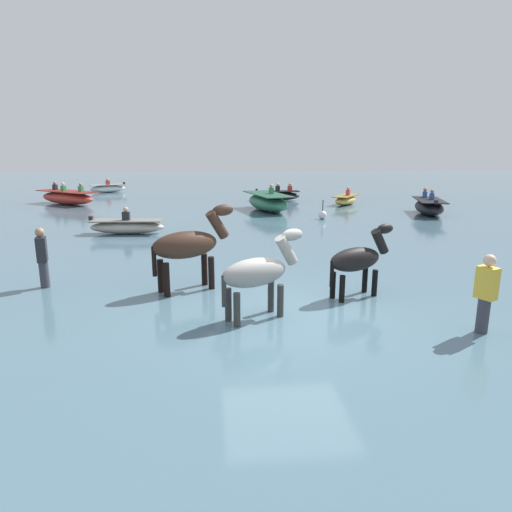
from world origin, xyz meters
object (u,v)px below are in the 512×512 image
horse_lead_black (358,261)px  channel_buoy (323,215)px  boat_distant_east (346,200)px  boat_far_offshore (127,227)px  boat_distant_west (268,202)px  horse_trailing_grey (258,274)px  boat_near_starboard (108,188)px  person_onlooker_right (43,262)px  boat_mid_outer (429,207)px  boat_near_port (278,196)px  horse_flank_dark_bay (189,247)px  boat_mid_channel (67,197)px  person_wading_mid (485,299)px

horse_lead_black → channel_buoy: horse_lead_black is taller
boat_distant_east → boat_far_offshore: (-10.60, -7.87, -0.01)m
boat_distant_west → horse_trailing_grey: bearing=-97.9°
boat_near_starboard → person_onlooker_right: 23.62m
boat_mid_outer → boat_distant_west: bearing=164.6°
boat_near_port → boat_near_starboard: 13.09m
horse_flank_dark_bay → boat_distant_east: (8.03, 14.96, -0.70)m
boat_mid_outer → person_onlooker_right: (-14.06, -10.30, 0.23)m
boat_distant_west → boat_distant_east: (4.68, 2.08, -0.16)m
horse_flank_dark_bay → person_onlooker_right: 3.29m
boat_near_starboard → horse_trailing_grey: bearing=-72.4°
boat_distant_east → boat_far_offshore: boat_distant_east is taller
boat_distant_west → person_onlooker_right: 14.01m
boat_far_offshore → channel_buoy: 8.44m
boat_far_offshore → boat_near_starboard: (-4.26, 16.76, 0.02)m
horse_lead_black → boat_mid_channel: size_ratio=0.44×
horse_trailing_grey → person_onlooker_right: bearing=152.7°
boat_mid_outer → boat_near_starboard: (-17.66, 13.04, -0.07)m
horse_trailing_grey → boat_near_port: bearing=80.4°
horse_flank_dark_bay → horse_trailing_grey: bearing=-54.5°
person_wading_mid → horse_lead_black: bearing=126.0°
channel_buoy → boat_near_port: bearing=96.5°
boat_distant_west → channel_buoy: 3.71m
horse_trailing_grey → boat_distant_west: bearing=82.1°
horse_lead_black → horse_flank_dark_bay: horse_flank_dark_bay is taller
boat_distant_west → boat_near_port: (1.19, 4.51, -0.12)m
boat_mid_outer → person_onlooker_right: 17.43m
horse_flank_dark_bay → boat_distant_east: 16.99m
boat_near_starboard → person_onlooker_right: person_onlooker_right is taller
horse_trailing_grey → boat_near_port: (3.24, 19.21, -0.52)m
boat_near_starboard → channel_buoy: size_ratio=3.11×
boat_near_port → person_onlooker_right: size_ratio=1.64×
horse_flank_dark_bay → channel_buoy: 11.21m
horse_trailing_grey → person_onlooker_right: size_ratio=1.14×
horse_lead_black → boat_mid_outer: bearing=57.7°
person_onlooker_right → person_wading_mid: same height
boat_mid_outer → boat_far_offshore: 13.91m
boat_mid_channel → boat_near_starboard: size_ratio=1.53×
horse_trailing_grey → horse_flank_dark_bay: (-1.31, 1.83, 0.14)m
boat_mid_outer → boat_far_offshore: size_ratio=1.25×
person_onlooker_right → channel_buoy: (8.64, 9.28, -0.40)m
boat_far_offshore → boat_mid_outer: bearing=15.5°
boat_distant_west → person_onlooker_right: person_onlooker_right is taller
horse_lead_black → boat_distant_west: bearing=90.5°
horse_lead_black → boat_distant_east: horse_lead_black is taller
boat_mid_outer → boat_near_port: bearing=133.7°
horse_trailing_grey → boat_near_port: size_ratio=0.70×
boat_distant_east → boat_near_starboard: (-14.87, 8.89, 0.02)m
boat_distant_west → person_wading_mid: person_wading_mid is taller
horse_flank_dark_bay → boat_near_port: 17.98m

